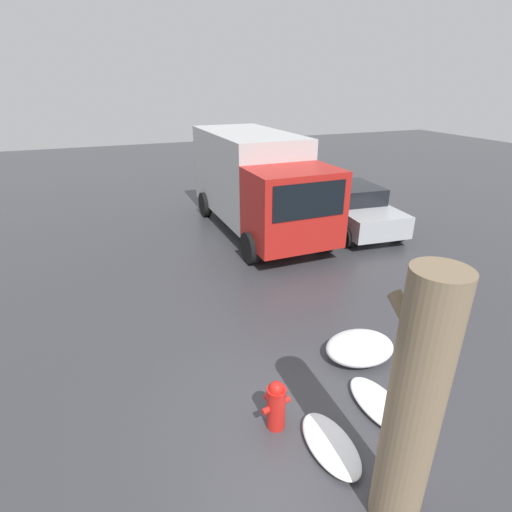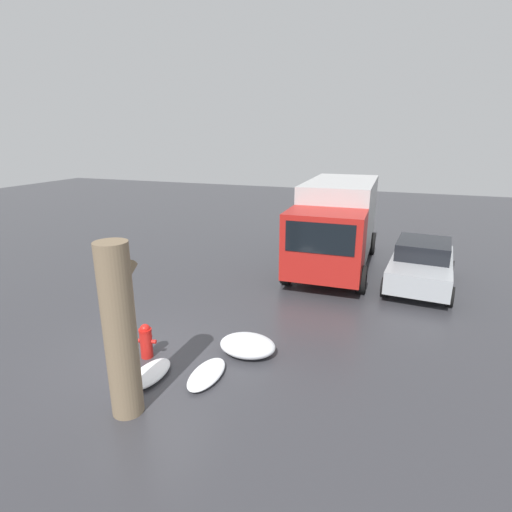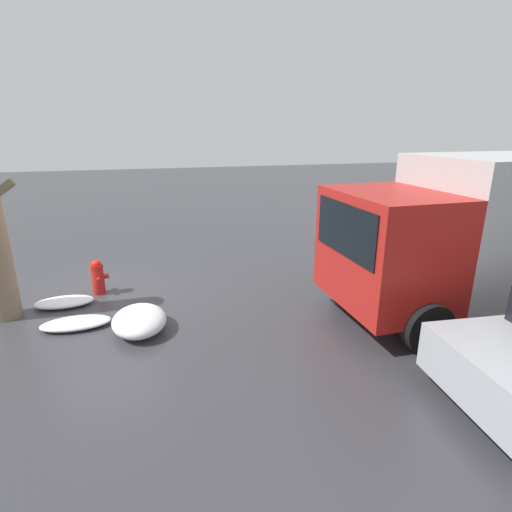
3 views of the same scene
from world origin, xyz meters
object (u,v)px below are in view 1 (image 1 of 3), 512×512
(fire_hydrant, at_px, (276,404))
(delivery_truck, at_px, (256,180))
(tree_trunk, at_px, (413,408))
(parked_car, at_px, (352,207))
(pedestrian, at_px, (285,220))

(fire_hydrant, height_order, delivery_truck, delivery_truck)
(tree_trunk, relative_size, delivery_truck, 0.46)
(parked_car, bearing_deg, tree_trunk, 64.12)
(fire_hydrant, relative_size, delivery_truck, 0.12)
(fire_hydrant, xyz_separation_m, tree_trunk, (-1.69, -0.76, 1.20))
(delivery_truck, bearing_deg, tree_trunk, 76.95)
(pedestrian, distance_m, parked_car, 3.07)
(parked_car, bearing_deg, fire_hydrant, 54.45)
(parked_car, bearing_deg, pedestrian, 22.02)
(delivery_truck, height_order, parked_car, delivery_truck)
(fire_hydrant, height_order, tree_trunk, tree_trunk)
(pedestrian, bearing_deg, fire_hydrant, 17.38)
(tree_trunk, height_order, parked_car, tree_trunk)
(delivery_truck, xyz_separation_m, parked_car, (-1.26, -3.01, -0.94))
(tree_trunk, bearing_deg, delivery_truck, -12.31)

